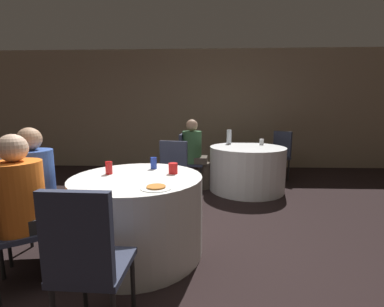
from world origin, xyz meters
TOP-DOWN VIEW (x-y plane):
  - ground_plane at (0.00, 0.00)m, footprint 16.00×16.00m
  - wall_back at (0.00, 4.03)m, footprint 16.00×0.06m
  - table_near at (0.01, 0.06)m, footprint 1.22×1.22m
  - table_far at (1.39, 2.14)m, footprint 1.28×1.28m
  - chair_near_north at (0.21, 1.07)m, footprint 0.47×0.47m
  - chair_near_southwest at (-0.85, -0.51)m, footprint 0.55×0.55m
  - chair_near_west at (-1.02, -0.06)m, footprint 0.45×0.44m
  - chair_near_south at (-0.03, -0.97)m, footprint 0.41×0.42m
  - chair_far_west at (0.33, 2.20)m, footprint 0.43×0.42m
  - chair_far_northeast at (2.16, 2.87)m, footprint 0.57×0.57m
  - person_blue_shirt at (-0.86, -0.04)m, footprint 0.52×0.38m
  - person_green_jacket at (0.50, 2.19)m, footprint 0.51×0.35m
  - person_orange_shirt at (-0.72, -0.42)m, footprint 0.50×0.47m
  - pizza_plate_near at (0.25, -0.31)m, footprint 0.25×0.25m
  - soda_can_red at (-0.29, 0.14)m, footprint 0.07×0.07m
  - soda_can_blue at (0.10, 0.38)m, footprint 0.07×0.07m
  - cup_near at (0.33, 0.18)m, footprint 0.09×0.09m
  - bottle_far at (1.12, 2.56)m, footprint 0.09×0.09m
  - cup_far at (1.69, 2.42)m, footprint 0.08×0.08m

SIDE VIEW (x-z plane):
  - ground_plane at x=0.00m, z-range 0.00..0.00m
  - table_near at x=0.01m, z-range 0.00..0.76m
  - table_far at x=1.39m, z-range 0.00..0.76m
  - chair_near_north at x=0.21m, z-range 0.09..1.06m
  - chair_near_southwest at x=-0.85m, z-range 0.09..1.06m
  - chair_near_west at x=-1.02m, z-range 0.09..1.06m
  - chair_near_south at x=-0.03m, z-range 0.09..1.06m
  - chair_far_west at x=0.33m, z-range 0.09..1.06m
  - chair_far_northeast at x=2.16m, z-range 0.09..1.06m
  - person_orange_shirt at x=-0.72m, z-range 0.02..1.22m
  - person_green_jacket at x=0.50m, z-range 0.01..1.24m
  - person_blue_shirt at x=-0.86m, z-range 0.02..1.24m
  - pizza_plate_near at x=0.25m, z-range 0.76..0.77m
  - cup_near at x=0.33m, z-range 0.76..0.86m
  - cup_far at x=1.69m, z-range 0.76..0.87m
  - soda_can_red at x=-0.29m, z-range 0.76..0.88m
  - soda_can_blue at x=0.10m, z-range 0.76..0.88m
  - bottle_far at x=1.12m, z-range 0.76..1.02m
  - wall_back at x=0.00m, z-range 0.00..2.80m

